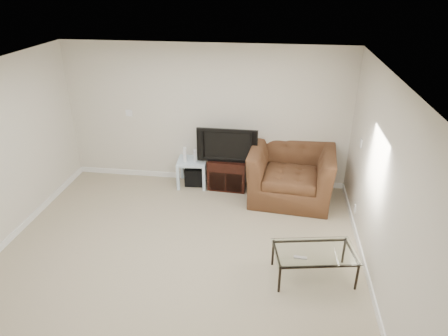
# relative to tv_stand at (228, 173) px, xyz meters

# --- Properties ---
(floor) EXTENTS (5.00, 5.00, 0.00)m
(floor) POSITION_rel_tv_stand_xyz_m (-0.42, -2.28, -0.28)
(floor) COLOR tan
(floor) RESTS_ON ground
(ceiling) EXTENTS (5.00, 5.00, 0.00)m
(ceiling) POSITION_rel_tv_stand_xyz_m (-0.42, -2.28, 2.22)
(ceiling) COLOR white
(ceiling) RESTS_ON ground
(wall_back) EXTENTS (5.00, 0.02, 2.50)m
(wall_back) POSITION_rel_tv_stand_xyz_m (-0.42, 0.22, 0.97)
(wall_back) COLOR silver
(wall_back) RESTS_ON ground
(wall_right) EXTENTS (0.02, 5.00, 2.50)m
(wall_right) POSITION_rel_tv_stand_xyz_m (2.08, -2.28, 0.97)
(wall_right) COLOR silver
(wall_right) RESTS_ON ground
(plate_back) EXTENTS (0.12, 0.02, 0.12)m
(plate_back) POSITION_rel_tv_stand_xyz_m (-1.82, 0.21, 0.97)
(plate_back) COLOR white
(plate_back) RESTS_ON wall_back
(plate_right_switch) EXTENTS (0.02, 0.09, 0.13)m
(plate_right_switch) POSITION_rel_tv_stand_xyz_m (2.07, -0.68, 0.97)
(plate_right_switch) COLOR white
(plate_right_switch) RESTS_ON wall_right
(plate_right_outlet) EXTENTS (0.02, 0.08, 0.12)m
(plate_right_outlet) POSITION_rel_tv_stand_xyz_m (2.07, -0.98, 0.02)
(plate_right_outlet) COLOR white
(plate_right_outlet) RESTS_ON wall_right
(tv_stand) EXTENTS (0.69, 0.50, 0.56)m
(tv_stand) POSITION_rel_tv_stand_xyz_m (0.00, 0.00, 0.00)
(tv_stand) COLOR black
(tv_stand) RESTS_ON floor
(dvd_player) EXTENTS (0.36, 0.26, 0.05)m
(dvd_player) POSITION_rel_tv_stand_xyz_m (-0.00, -0.04, 0.19)
(dvd_player) COLOR black
(dvd_player) RESTS_ON tv_stand
(television) EXTENTS (0.97, 0.20, 0.60)m
(television) POSITION_rel_tv_stand_xyz_m (-0.00, -0.03, 0.58)
(television) COLOR black
(television) RESTS_ON tv_stand
(side_table) EXTENTS (0.55, 0.55, 0.49)m
(side_table) POSITION_rel_tv_stand_xyz_m (-0.65, 0.00, -0.03)
(side_table) COLOR silver
(side_table) RESTS_ON floor
(subwoofer) EXTENTS (0.35, 0.35, 0.33)m
(subwoofer) POSITION_rel_tv_stand_xyz_m (-0.62, 0.02, -0.11)
(subwoofer) COLOR black
(subwoofer) RESTS_ON floor
(game_console) EXTENTS (0.08, 0.17, 0.23)m
(game_console) POSITION_rel_tv_stand_xyz_m (-0.77, -0.03, 0.32)
(game_console) COLOR white
(game_console) RESTS_ON side_table
(game_case) EXTENTS (0.08, 0.15, 0.19)m
(game_case) POSITION_rel_tv_stand_xyz_m (-0.59, -0.02, 0.31)
(game_case) COLOR silver
(game_case) RESTS_ON side_table
(recliner) EXTENTS (1.46, 1.02, 1.21)m
(recliner) POSITION_rel_tv_stand_xyz_m (1.11, -0.23, 0.33)
(recliner) COLOR #4A3A1B
(recliner) RESTS_ON floor
(coffee_table) EXTENTS (1.11, 0.75, 0.40)m
(coffee_table) POSITION_rel_tv_stand_xyz_m (1.38, -2.24, -0.08)
(coffee_table) COLOR black
(coffee_table) RESTS_ON floor
(remote) EXTENTS (0.16, 0.05, 0.02)m
(remote) POSITION_rel_tv_stand_xyz_m (1.19, -2.41, 0.13)
(remote) COLOR #B2B2B7
(remote) RESTS_ON coffee_table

